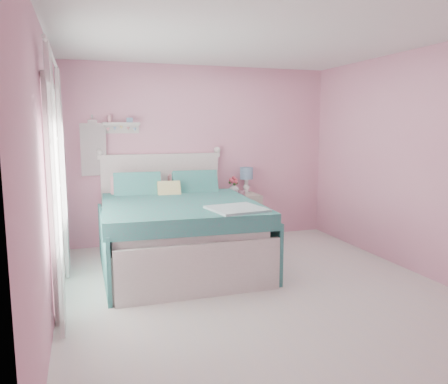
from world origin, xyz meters
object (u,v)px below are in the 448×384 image
bed (177,231)px  teacup (241,193)px  nightstand (242,217)px  vase (234,188)px  table_lamp (246,175)px

bed → teacup: size_ratio=21.84×
teacup → nightstand: bearing=67.0°
bed → nightstand: bed is taller
vase → teacup: size_ratio=1.64×
nightstand → teacup: teacup is taller
table_lamp → nightstand: bearing=-137.0°
nightstand → table_lamp: (0.11, 0.10, 0.62)m
vase → teacup: 0.22m
bed → teacup: (1.11, 0.72, 0.32)m
nightstand → vase: 0.46m
bed → nightstand: 1.48m
nightstand → table_lamp: bearing=43.0°
teacup → table_lamp: bearing=56.2°
bed → table_lamp: (1.29, 0.98, 0.55)m
nightstand → vase: bearing=158.6°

